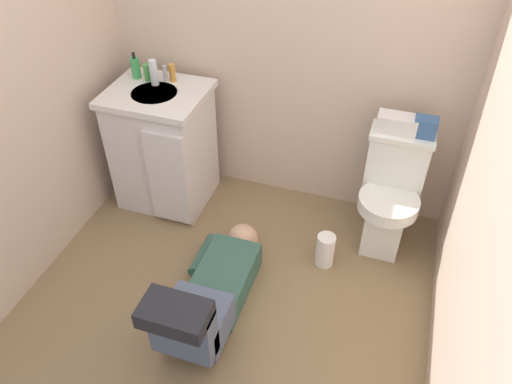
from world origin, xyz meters
TOP-DOWN VIEW (x-y plane):
  - ground_plane at (0.00, 0.00)m, footprint 2.72×3.12m
  - wall_back at (0.00, 1.10)m, footprint 2.38×0.08m
  - toilet at (0.76, 0.77)m, footprint 0.36×0.46m
  - vanity_cabinet at (-0.70, 0.73)m, footprint 0.60×0.53m
  - faucet at (-0.70, 0.88)m, footprint 0.02×0.02m
  - person_plumber at (-0.04, -0.12)m, footprint 0.39×1.06m
  - tissue_box at (0.72, 0.86)m, footprint 0.22×0.11m
  - toiletry_bag at (0.87, 0.86)m, footprint 0.12×0.09m
  - soap_dispenser at (-0.89, 0.86)m, footprint 0.06×0.06m
  - bottle_green at (-0.81, 0.85)m, footprint 0.05×0.05m
  - bottle_clear at (-0.74, 0.82)m, footprint 0.05×0.05m
  - bottle_amber at (-0.66, 0.89)m, footprint 0.04×0.04m
  - paper_towel_roll at (0.46, 0.45)m, footprint 0.11×0.11m

SIDE VIEW (x-z plane):
  - ground_plane at x=0.00m, z-range -0.04..0.00m
  - paper_towel_roll at x=0.46m, z-range 0.00..0.22m
  - person_plumber at x=-0.04m, z-range -0.08..0.44m
  - toilet at x=0.76m, z-range -0.01..0.74m
  - vanity_cabinet at x=-0.70m, z-range 0.01..0.83m
  - tissue_box at x=0.72m, z-range 0.75..0.85m
  - toiletry_bag at x=0.87m, z-range 0.75..0.86m
  - faucet at x=-0.70m, z-range 0.82..0.92m
  - bottle_green at x=-0.81m, z-range 0.82..0.92m
  - bottle_amber at x=-0.66m, z-range 0.82..0.93m
  - soap_dispenser at x=-0.89m, z-range 0.80..0.97m
  - bottle_clear at x=-0.74m, z-range 0.82..0.98m
  - wall_back at x=0.00m, z-range 0.00..2.40m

